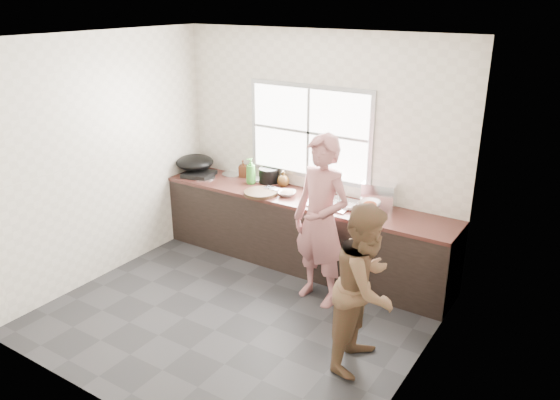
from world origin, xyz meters
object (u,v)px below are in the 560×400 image
Objects in this scene: dish_rack at (380,194)px; pot_lid_right at (233,174)px; black_pot at (269,175)px; bottle_brown_tall at (243,169)px; bowl_crabs at (368,207)px; burner at (199,174)px; bowl_mince at (287,193)px; bowl_held at (349,207)px; wok at (195,162)px; person_side at (366,287)px; pot_lid_left at (204,178)px; bottle_brown_short at (283,179)px; bottle_green at (251,171)px; woman at (321,227)px; plate_food at (257,179)px; glass_jar at (240,173)px; cutting_board at (261,193)px.

pot_lid_right is (-2.03, 0.00, -0.13)m from dish_rack.
bottle_brown_tall reaches higher than black_pot.
burner is (-2.30, -0.12, -0.00)m from bowl_crabs.
bowl_mince is 0.98m from bowl_crabs.
bowl_held is 2.24m from wok.
person_side reaches higher than pot_lid_left.
bottle_brown_short is 0.80m from pot_lid_right.
pot_lid_right is at bearing 180.00° from black_pot.
bottle_green reaches higher than bowl_held.
person_side is at bearing -58.14° from bowl_held.
plate_food is (-1.36, 0.81, 0.03)m from woman.
pot_lid_left is at bearing -179.46° from dish_rack.
glass_jar is 0.27× the size of burner.
bottle_brown_short is (0.39, 0.13, -0.07)m from bottle_green.
woman is 8.35× the size of bottle_brown_tall.
bowl_held is at bearing -9.55° from bottle_brown_tall.
bottle_brown_short reaches higher than plate_food.
cutting_board is at bearing 169.49° from woman.
glass_jar is (-0.26, -0.01, 0.04)m from plate_food.
bowl_mince is at bearing -24.41° from plate_food.
bottle_green is at bearing 10.14° from burner.
bowl_held is 0.91× the size of bottle_brown_tall.
black_pot is at bearing 0.00° from bottle_brown_tall.
cutting_board reaches higher than pot_lid_right.
glass_jar reaches higher than cutting_board.
bowl_mince and burner have the same top height.
pot_lid_right is (-2.58, 1.52, 0.13)m from person_side.
wok is at bearing 178.88° from bowl_held.
bowl_mince is at bearing 26.78° from cutting_board.
bowl_crabs is at bearing 29.94° from bowl_held.
plate_food is 0.76m from burner.
burner is (-0.89, -0.29, -0.06)m from black_pot.
person_side is 7.55× the size of plate_food.
pot_lid_left is at bearing 176.38° from woman.
pot_lid_right is at bearing 42.07° from burner.
cutting_board is 1.87× the size of bowl_mince.
bowl_held is 0.66× the size of pot_lid_right.
plate_food is at bearing 97.03° from bottle_green.
person_side is at bearing -30.89° from cutting_board.
woman is at bearing -109.54° from bowl_crabs.
cutting_board is 1.11× the size of burner.
black_pot is 1.25× the size of plate_food.
wok is (-2.23, 0.04, 0.12)m from bowl_held.
dish_rack reaches higher than pot_lid_right.
bowl_crabs is 2.30m from burner.
bowl_crabs is at bearing -7.17° from bottle_brown_short.
bottle_brown_tall is (-0.40, 0.00, 0.01)m from black_pot.
cutting_board is at bearing -169.69° from dish_rack.
black_pot is 1.40× the size of bottle_brown_short.
glass_jar is at bearing -178.73° from black_pot.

